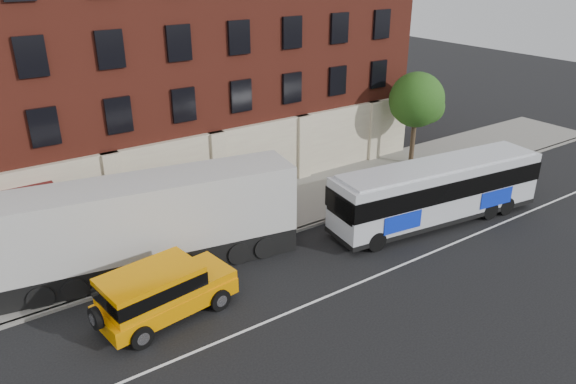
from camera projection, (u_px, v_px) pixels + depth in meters
ground at (351, 295)px, 23.09m from camera, size 120.00×120.00×0.00m
sidewalk at (244, 216)px, 29.83m from camera, size 60.00×6.00×0.15m
kerb at (274, 238)px, 27.57m from camera, size 60.00×0.25×0.15m
lane_line at (344, 289)px, 23.46m from camera, size 60.00×0.12×0.01m
building at (173, 57)px, 32.77m from camera, size 30.00×12.10×15.00m
sign_pole at (102, 263)px, 22.71m from camera, size 0.30×0.20×2.50m
street_tree at (417, 102)px, 35.49m from camera, size 3.60×3.60×6.20m
city_bus at (438, 190)px, 28.70m from camera, size 12.51×4.14×3.37m
yellow_suv at (160, 290)px, 21.20m from camera, size 5.89×3.09×2.20m
shipping_container at (152, 226)px, 24.27m from camera, size 13.35×4.89×4.36m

